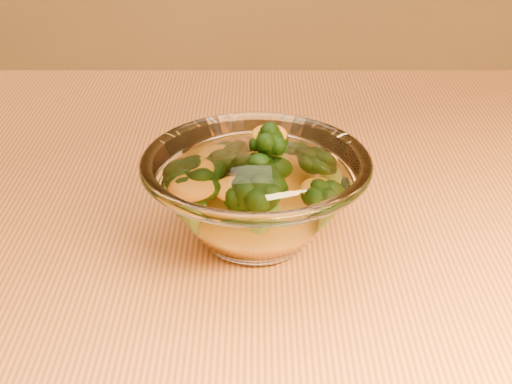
# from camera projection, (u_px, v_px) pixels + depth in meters

# --- Properties ---
(table) EXTENTS (1.20, 0.80, 0.75)m
(table) POSITION_uv_depth(u_px,v_px,m) (327.00, 310.00, 0.69)
(table) COLOR #D77740
(table) RESTS_ON ground
(glass_bowl) EXTENTS (0.19, 0.19, 0.08)m
(glass_bowl) POSITION_uv_depth(u_px,v_px,m) (256.00, 196.00, 0.60)
(glass_bowl) COLOR white
(glass_bowl) RESTS_ON table
(cheese_sauce) EXTENTS (0.09, 0.09, 0.03)m
(cheese_sauce) POSITION_uv_depth(u_px,v_px,m) (256.00, 214.00, 0.61)
(cheese_sauce) COLOR orange
(cheese_sauce) RESTS_ON glass_bowl
(broccoli_heap) EXTENTS (0.13, 0.11, 0.08)m
(broccoli_heap) POSITION_uv_depth(u_px,v_px,m) (249.00, 184.00, 0.60)
(broccoli_heap) COLOR black
(broccoli_heap) RESTS_ON cheese_sauce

